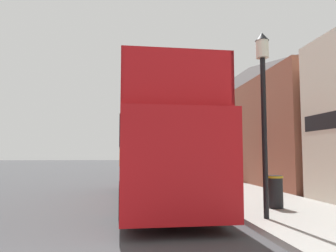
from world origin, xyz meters
The scene contains 8 objects.
ground_plane centered at (0.00, 21.00, 0.00)m, with size 144.00×144.00×0.00m, color #3D3D3F.
sidewalk centered at (6.64, 18.00, 0.07)m, with size 3.58×108.00×0.14m.
brick_terrace_rear centered at (11.43, 20.81, 4.28)m, with size 6.00×24.70×8.55m.
tour_bus centered at (2.98, 8.48, 1.79)m, with size 2.80×10.80×4.06m.
parked_car_ahead_of_bus centered at (3.72, 16.77, 0.73)m, with size 1.88×4.62×1.57m.
lamp_post_nearest centered at (5.42, 4.30, 3.39)m, with size 0.35×0.35×4.71m.
lamp_post_second centered at (5.24, 13.87, 3.71)m, with size 0.35×0.35×5.24m.
litter_bin centered at (6.34, 5.75, 0.64)m, with size 0.48×0.48×0.95m.
Camera 1 is at (2.02, -3.57, 1.72)m, focal length 35.00 mm.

